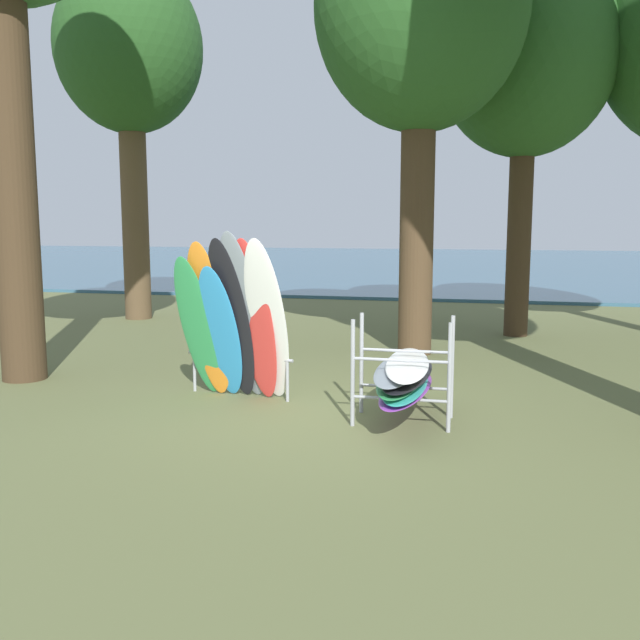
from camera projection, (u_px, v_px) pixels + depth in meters
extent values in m
plane|color=#60663D|center=(316.00, 413.00, 8.76)|extent=(80.00, 80.00, 0.00)
cube|color=#38607A|center=(447.00, 264.00, 38.18)|extent=(80.00, 36.00, 0.10)
cylinder|color=#42301E|center=(12.00, 162.00, 10.21)|extent=(0.64, 0.64, 6.42)
cylinder|color=#42301E|center=(519.00, 226.00, 14.37)|extent=(0.48, 0.48, 4.52)
ellipsoid|color=#285623|center=(526.00, 53.00, 13.90)|extent=(3.53, 3.53, 4.06)
cylinder|color=brown|center=(135.00, 209.00, 16.88)|extent=(0.63, 0.63, 5.26)
ellipsoid|color=#234C1E|center=(129.00, 47.00, 16.36)|extent=(3.40, 3.40, 3.91)
cylinder|color=#4C3823|center=(417.00, 219.00, 12.37)|extent=(0.60, 0.60, 4.80)
ellipsoid|color=#285623|center=(421.00, 6.00, 11.88)|extent=(3.62, 3.62, 4.16)
ellipsoid|color=#339E56|center=(198.00, 327.00, 9.38)|extent=(0.66, 0.83, 1.93)
ellipsoid|color=orange|center=(209.00, 321.00, 9.32)|extent=(0.59, 0.72, 2.11)
ellipsoid|color=#2D8ED1|center=(221.00, 333.00, 9.29)|extent=(0.60, 0.76, 1.81)
ellipsoid|color=black|center=(232.00, 320.00, 9.21)|extent=(0.67, 0.84, 2.16)
ellipsoid|color=gray|center=(243.00, 317.00, 9.15)|extent=(0.65, 0.89, 2.25)
ellipsoid|color=red|center=(255.00, 321.00, 9.11)|extent=(0.66, 0.78, 2.16)
ellipsoid|color=white|center=(267.00, 322.00, 9.05)|extent=(0.59, 0.87, 2.17)
cylinder|color=#9EA0A5|center=(195.00, 372.00, 9.87)|extent=(0.04, 0.04, 0.55)
cylinder|color=#9EA0A5|center=(287.00, 381.00, 9.29)|extent=(0.04, 0.04, 0.55)
cylinder|color=#9EA0A5|center=(239.00, 356.00, 9.54)|extent=(1.59, 0.34, 0.04)
cylinder|color=#9EA0A5|center=(353.00, 373.00, 8.14)|extent=(0.05, 0.05, 1.25)
cylinder|color=#9EA0A5|center=(449.00, 378.00, 7.90)|extent=(0.05, 0.05, 1.25)
cylinder|color=#9EA0A5|center=(361.00, 363.00, 8.72)|extent=(0.05, 0.05, 1.25)
cylinder|color=#9EA0A5|center=(452.00, 367.00, 8.48)|extent=(0.05, 0.05, 1.25)
cylinder|color=#9EA0A5|center=(400.00, 399.00, 8.06)|extent=(1.10, 0.04, 0.04)
cylinder|color=#9EA0A5|center=(401.00, 360.00, 8.00)|extent=(1.10, 0.04, 0.04)
cylinder|color=#9EA0A5|center=(406.00, 387.00, 8.64)|extent=(1.10, 0.04, 0.04)
cylinder|color=#9EA0A5|center=(406.00, 351.00, 8.58)|extent=(1.10, 0.04, 0.04)
ellipsoid|color=purple|center=(407.00, 389.00, 8.33)|extent=(0.65, 2.13, 0.06)
ellipsoid|color=#38B2AD|center=(406.00, 384.00, 8.33)|extent=(0.51, 2.10, 0.06)
ellipsoid|color=#339E56|center=(401.00, 379.00, 8.33)|extent=(0.50, 2.10, 0.06)
ellipsoid|color=black|center=(408.00, 374.00, 8.30)|extent=(0.59, 2.12, 0.06)
ellipsoid|color=gray|center=(398.00, 369.00, 8.32)|extent=(0.50, 2.10, 0.06)
ellipsoid|color=white|center=(407.00, 364.00, 8.29)|extent=(0.65, 2.13, 0.06)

